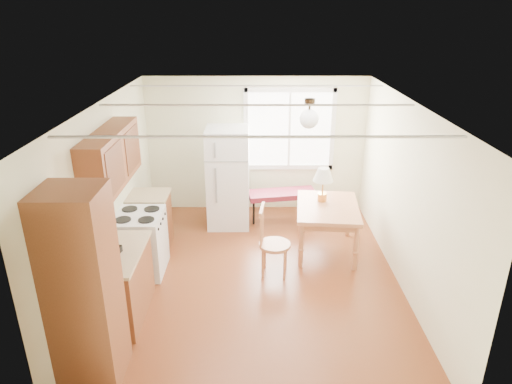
{
  "coord_description": "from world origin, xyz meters",
  "views": [
    {
      "loc": [
        -0.02,
        -5.62,
        3.6
      ],
      "look_at": [
        -0.01,
        0.43,
        1.15
      ],
      "focal_mm": 32.0,
      "sensor_mm": 36.0,
      "label": 1
    }
  ],
  "objects_px": {
    "dining_table": "(328,212)",
    "chair": "(268,237)",
    "refrigerator": "(228,178)",
    "bench": "(282,195)"
  },
  "relations": [
    {
      "from": "dining_table",
      "to": "chair",
      "type": "height_order",
      "value": "chair"
    },
    {
      "from": "refrigerator",
      "to": "dining_table",
      "type": "distance_m",
      "value": 1.88
    },
    {
      "from": "dining_table",
      "to": "chair",
      "type": "bearing_deg",
      "value": -139.26
    },
    {
      "from": "refrigerator",
      "to": "bench",
      "type": "bearing_deg",
      "value": 7.7
    },
    {
      "from": "bench",
      "to": "dining_table",
      "type": "bearing_deg",
      "value": -70.31
    },
    {
      "from": "chair",
      "to": "bench",
      "type": "bearing_deg",
      "value": 87.43
    },
    {
      "from": "refrigerator",
      "to": "dining_table",
      "type": "xyz_separation_m",
      "value": [
        1.59,
        -0.99,
        -0.2
      ]
    },
    {
      "from": "bench",
      "to": "chair",
      "type": "xyz_separation_m",
      "value": [
        -0.3,
        -1.79,
        0.1
      ]
    },
    {
      "from": "refrigerator",
      "to": "chair",
      "type": "height_order",
      "value": "refrigerator"
    },
    {
      "from": "bench",
      "to": "chair",
      "type": "height_order",
      "value": "chair"
    }
  ]
}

